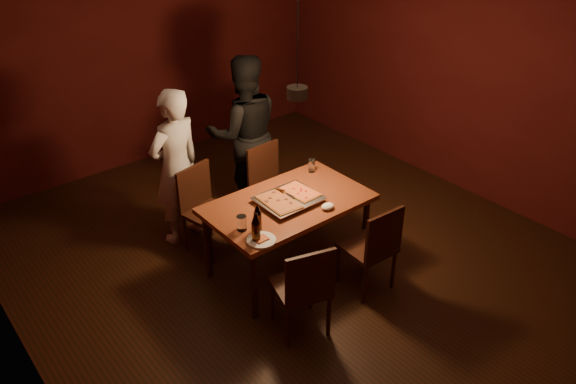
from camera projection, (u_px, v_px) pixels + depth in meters
room_shell at (297, 131)px, 4.94m from camera, size 6.00×6.00×6.00m
dining_table at (288, 208)px, 5.19m from camera, size 1.50×0.90×0.75m
chair_far_left at (202, 201)px, 5.56m from camera, size 0.50×0.50×0.49m
chair_far_right at (270, 178)px, 5.98m from camera, size 0.45×0.45×0.49m
chair_near_left at (305, 283)px, 4.47m from camera, size 0.52×0.52×0.49m
chair_near_right at (375, 242)px, 4.96m from camera, size 0.44×0.44×0.49m
pizza_tray at (289, 200)px, 5.13m from camera, size 0.56×0.46×0.05m
pizza_meat at (279, 202)px, 5.04m from camera, size 0.28×0.42×0.02m
pizza_cheese at (300, 192)px, 5.19m from camera, size 0.25×0.37×0.02m
spatula at (289, 196)px, 5.12m from camera, size 0.10×0.24×0.04m
beer_bottle_a at (256, 227)px, 4.54m from camera, size 0.07×0.07×0.27m
beer_bottle_b at (257, 217)px, 4.68m from camera, size 0.07×0.07×0.26m
water_glass_left at (242, 223)px, 4.72m from camera, size 0.08×0.08×0.13m
water_glass_right at (312, 166)px, 5.62m from camera, size 0.07×0.07×0.14m
plate_slice at (261, 240)px, 4.60m from camera, size 0.25×0.25×0.03m
napkin at (328, 206)px, 5.03m from camera, size 0.13×0.10×0.05m
diner_white at (176, 168)px, 5.58m from camera, size 0.66×0.50×1.64m
diner_dark at (244, 133)px, 6.15m from camera, size 1.04×0.94×1.76m
pendant_lamp at (297, 92)px, 4.76m from camera, size 0.18×0.18×1.10m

